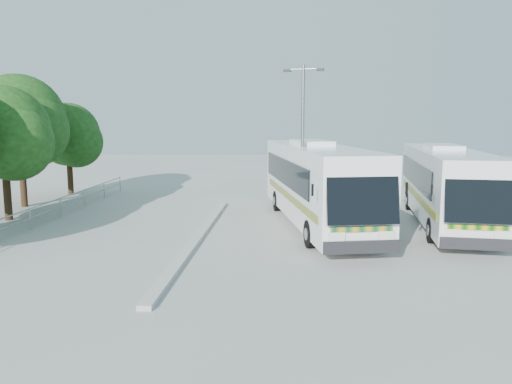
# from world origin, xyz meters

# --- Properties ---
(ground) EXTENTS (100.00, 100.00, 0.00)m
(ground) POSITION_xyz_m (0.00, 0.00, 0.00)
(ground) COLOR #A8A8A3
(ground) RESTS_ON ground
(kerb_divider) EXTENTS (0.40, 16.00, 0.15)m
(kerb_divider) POSITION_xyz_m (-2.30, 2.00, 0.07)
(kerb_divider) COLOR #B2B2AD
(kerb_divider) RESTS_ON ground
(railing) EXTENTS (0.06, 22.00, 1.00)m
(railing) POSITION_xyz_m (-10.00, 4.00, 0.74)
(railing) COLOR gray
(railing) RESTS_ON ground
(tree_far_c) EXTENTS (4.97, 4.69, 6.49)m
(tree_far_c) POSITION_xyz_m (-12.12, 5.10, 4.26)
(tree_far_c) COLOR #382314
(tree_far_c) RESTS_ON ground
(tree_far_d) EXTENTS (5.62, 5.30, 7.33)m
(tree_far_d) POSITION_xyz_m (-13.31, 8.80, 4.82)
(tree_far_d) COLOR #382314
(tree_far_d) RESTS_ON ground
(tree_far_e) EXTENTS (4.54, 4.28, 5.92)m
(tree_far_e) POSITION_xyz_m (-12.63, 13.30, 3.89)
(tree_far_e) COLOR #382314
(tree_far_e) RESTS_ON ground
(coach_main) EXTENTS (4.99, 13.46, 3.66)m
(coach_main) POSITION_xyz_m (2.69, 5.00, 2.01)
(coach_main) COLOR white
(coach_main) RESTS_ON ground
(coach_adjacent) EXTENTS (3.96, 12.70, 3.47)m
(coach_adjacent) POSITION_xyz_m (8.70, 5.51, 1.90)
(coach_adjacent) COLOR silver
(coach_adjacent) RESTS_ON ground
(lamppost) EXTENTS (1.74, 0.58, 7.18)m
(lamppost) POSITION_xyz_m (2.00, 4.01, 3.96)
(lamppost) COLOR gray
(lamppost) RESTS_ON ground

